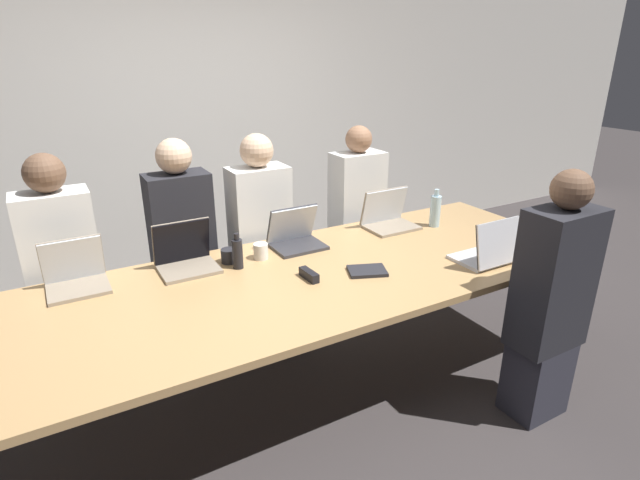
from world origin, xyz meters
name	(u,v)px	position (x,y,z in m)	size (l,w,h in m)	color
ground_plane	(300,390)	(0.00, 0.00, 0.00)	(24.00, 24.00, 0.00)	#383333
curtain_wall	(184,118)	(0.00, 2.09, 1.40)	(12.00, 0.06, 2.80)	beige
conference_table	(298,286)	(0.00, 0.00, 0.71)	(3.68, 1.24, 0.77)	tan
laptop_far_left	(75,274)	(-1.08, 0.48, 0.85)	(0.31, 0.27, 0.27)	gray
person_far_left	(66,277)	(-1.12, 0.81, 0.70)	(0.40, 0.24, 1.44)	#2D2D38
laptop_far_center	(295,235)	(0.20, 0.43, 0.84)	(0.33, 0.26, 0.26)	#333338
person_far_center	(261,239)	(0.12, 0.80, 0.71)	(0.40, 0.24, 1.44)	#2D2D38
cup_far_center	(261,251)	(-0.07, 0.34, 0.82)	(0.09, 0.09, 0.10)	white
laptop_far_right	(388,216)	(0.94, 0.43, 0.85)	(0.36, 0.27, 0.27)	gray
person_far_right	(357,219)	(0.98, 0.88, 0.69)	(0.40, 0.24, 1.42)	#2D2D38
bottle_far_right	(435,210)	(1.24, 0.27, 0.89)	(0.07, 0.07, 0.27)	#ADD1E0
laptop_far_midleft	(185,255)	(-0.50, 0.43, 0.85)	(0.33, 0.27, 0.28)	gray
person_far_midleft	(184,249)	(-0.40, 0.89, 0.71)	(0.40, 0.24, 1.44)	#2D2D38
cup_far_midleft	(229,256)	(-0.26, 0.39, 0.81)	(0.09, 0.09, 0.08)	#232328
bottle_far_midleft	(238,253)	(-0.24, 0.28, 0.86)	(0.06, 0.06, 0.21)	black
laptop_near_right	(490,251)	(1.07, -0.39, 0.85)	(0.34, 0.28, 0.28)	silver
person_near_right	(550,304)	(1.09, -0.82, 0.69)	(0.40, 0.24, 1.42)	#2D2D38
stapler	(309,275)	(0.04, -0.05, 0.79)	(0.05, 0.15, 0.05)	black
notebook	(367,271)	(0.37, -0.14, 0.78)	(0.25, 0.22, 0.02)	#232328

